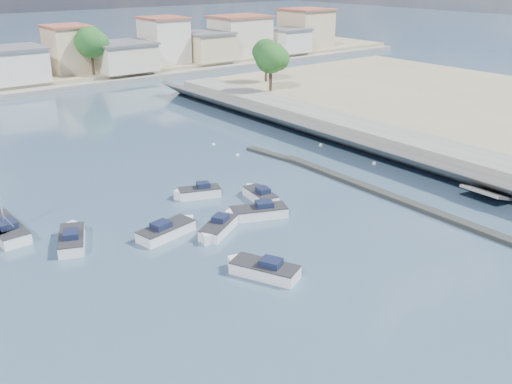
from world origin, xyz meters
TOP-DOWN VIEW (x-y plane):
  - ground at (0.00, 40.00)m, footprint 400.00×400.00m
  - seawall_walkway at (18.50, 13.00)m, footprint 5.00×90.00m
  - breakwater at (6.90, 12.69)m, footprint 2.00×31.02m
  - far_shore_land at (0.00, 92.00)m, footprint 160.00×40.00m
  - far_shore_quay at (0.00, 71.00)m, footprint 160.00×2.50m
  - far_town at (10.71, 76.92)m, footprint 113.01×12.80m
  - shore_trees at (8.34, 68.11)m, footprint 74.56×38.32m
  - motorboat_a at (-9.81, 6.03)m, footprint 3.47×4.80m
  - motorboat_b at (-2.06, 16.07)m, footprint 2.06×4.23m
  - motorboat_c at (-4.54, 13.37)m, footprint 4.89×3.28m
  - motorboat_d at (-8.67, 12.73)m, footprint 4.05×3.27m
  - motorboat_e at (-17.74, 17.82)m, footprint 3.25×4.75m
  - motorboat_f at (-5.92, 19.82)m, footprint 3.99×2.62m
  - motorboat_h at (-11.59, 14.81)m, footprint 4.99×2.56m
  - sailboat at (-21.06, 22.70)m, footprint 2.17×6.51m
  - mooring_buoys at (8.52, 15.67)m, footprint 9.82×37.97m

SIDE VIEW (x-z plane):
  - ground at x=0.00m, z-range 0.00..0.00m
  - mooring_buoys at x=8.52m, z-range -0.15..0.25m
  - breakwater at x=6.90m, z-range 0.00..0.35m
  - motorboat_d at x=-8.67m, z-range -0.36..1.12m
  - motorboat_b at x=-2.06m, z-range -0.36..1.12m
  - motorboat_f at x=-5.92m, z-range -0.36..1.12m
  - motorboat_e at x=-17.74m, z-range -0.36..1.12m
  - motorboat_h at x=-11.59m, z-range -0.36..1.12m
  - motorboat_a at x=-9.81m, z-range -0.36..1.12m
  - motorboat_c at x=-4.54m, z-range -0.36..1.12m
  - far_shore_quay at x=0.00m, z-range 0.00..0.80m
  - sailboat at x=-21.06m, z-range -4.09..4.91m
  - far_shore_land at x=0.00m, z-range 0.00..1.40m
  - seawall_walkway at x=18.50m, z-range 0.00..1.80m
  - far_town at x=10.71m, z-range 0.76..9.11m
  - shore_trees at x=8.34m, z-range 2.26..10.18m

